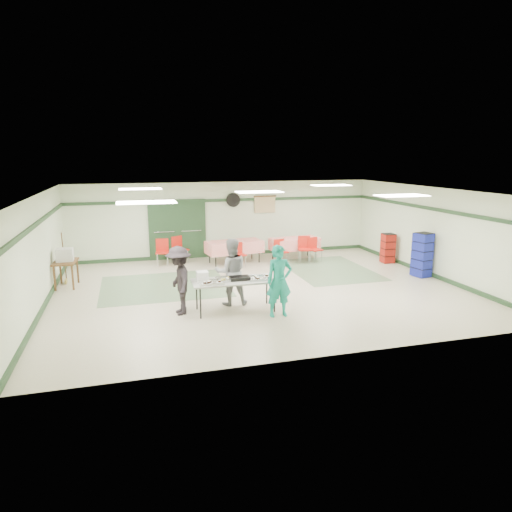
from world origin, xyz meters
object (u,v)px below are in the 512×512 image
object	(u,v)px
crate_stack_blue_b	(423,255)
dining_table_a	(295,243)
chair_b	(280,249)
broom	(64,257)
crate_stack_red	(388,248)
office_printer	(65,255)
dining_table_b	(234,247)
volunteer_dark	(179,280)
serving_table	(235,282)
crate_stack_blue_a	(421,255)
chair_c	(314,247)
chair_loose_a	(179,247)
chair_loose_b	(162,249)
volunteer_grey	(231,272)
printer_table	(66,265)
volunteer_teal	(279,281)
chair_d	(238,252)
chair_a	(304,246)

from	to	relation	value
crate_stack_blue_b	dining_table_a	bearing A→B (deg)	130.66
chair_b	broom	distance (m)	6.80
crate_stack_red	office_printer	size ratio (longest dim) A/B	2.29
dining_table_b	broom	world-z (taller)	broom
volunteer_dark	broom	xyz separation A→B (m)	(-2.90, 3.54, -0.04)
serving_table	chair_b	size ratio (longest dim) A/B	2.42
serving_table	crate_stack_blue_a	distance (m)	6.40
dining_table_a	dining_table_b	size ratio (longest dim) A/B	0.91
dining_table_a	chair_b	distance (m)	0.93
dining_table_b	chair_c	distance (m)	2.77
chair_loose_a	office_printer	distance (m)	3.97
crate_stack_red	crate_stack_blue_a	bearing A→B (deg)	-90.00
chair_b	broom	world-z (taller)	broom
chair_loose_b	serving_table	bearing A→B (deg)	-68.39
dining_table_b	office_printer	size ratio (longest dim) A/B	4.52
volunteer_dark	crate_stack_red	xyz separation A→B (m)	(7.48, 3.30, -0.30)
crate_stack_blue_b	broom	distance (m)	10.61
dining_table_a	chair_loose_b	xyz separation A→B (m)	(-4.62, 0.29, -0.02)
volunteer_grey	chair_c	xyz separation A→B (m)	(3.80, 3.79, -0.31)
serving_table	dining_table_b	bearing A→B (deg)	77.99
dining_table_a	crate_stack_red	bearing A→B (deg)	-34.35
volunteer_grey	chair_loose_a	world-z (taller)	volunteer_grey
serving_table	printer_table	distance (m)	5.25
chair_loose_b	crate_stack_blue_b	world-z (taller)	crate_stack_blue_b
volunteer_grey	chair_loose_b	size ratio (longest dim) A/B	1.86
volunteer_teal	chair_b	size ratio (longest dim) A/B	1.98
dining_table_b	printer_table	distance (m)	5.45
serving_table	chair_d	world-z (taller)	chair_d
dining_table_b	chair_d	distance (m)	0.58
office_printer	volunteer_teal	bearing A→B (deg)	-38.40
chair_d	chair_a	bearing A→B (deg)	-11.41
serving_table	office_printer	distance (m)	5.26
dining_table_b	printer_table	size ratio (longest dim) A/B	2.12
dining_table_a	chair_a	xyz separation A→B (m)	(0.15, -0.56, -0.02)
chair_loose_a	printer_table	world-z (taller)	chair_loose_a
chair_d	crate_stack_blue_a	size ratio (longest dim) A/B	0.61
chair_b	crate_stack_blue_a	bearing A→B (deg)	-50.19
chair_b	crate_stack_red	world-z (taller)	crate_stack_red
volunteer_grey	crate_stack_blue_b	xyz separation A→B (m)	(6.18, 1.00, -0.15)
volunteer_teal	dining_table_b	world-z (taller)	volunteer_teal
dining_table_b	office_printer	bearing A→B (deg)	-171.54
chair_b	office_printer	size ratio (longest dim) A/B	1.89
volunteer_dark	chair_d	world-z (taller)	volunteer_dark
dining_table_b	crate_stack_blue_a	distance (m)	6.04
volunteer_grey	chair_c	bearing A→B (deg)	-130.97
chair_loose_a	crate_stack_blue_b	distance (m)	7.92
serving_table	crate_stack_red	bearing A→B (deg)	29.94
dining_table_a	chair_d	world-z (taller)	chair_d
crate_stack_blue_a	office_printer	xyz separation A→B (m)	(-10.30, 1.66, 0.26)
volunteer_dark	printer_table	size ratio (longest dim) A/B	1.70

